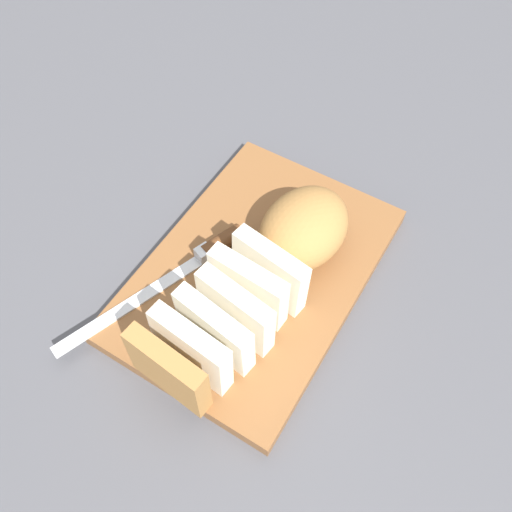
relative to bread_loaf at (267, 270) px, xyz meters
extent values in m
plane|color=#4C4C51|center=(-0.02, -0.03, -0.07)|extent=(3.00, 3.00, 0.00)
cube|color=brown|center=(-0.02, -0.03, -0.05)|extent=(0.38, 0.26, 0.02)
ellipsoid|color=#A8753D|center=(-0.08, 0.01, 0.00)|extent=(0.14, 0.12, 0.08)
cube|color=#F2E8CC|center=(0.00, 0.00, 0.00)|extent=(0.04, 0.10, 0.08)
cube|color=#F2E8CC|center=(0.03, -0.01, 0.00)|extent=(0.03, 0.10, 0.08)
cube|color=#F2E8CC|center=(0.07, 0.00, 0.00)|extent=(0.04, 0.10, 0.08)
cube|color=#F2E8CC|center=(0.10, -0.01, 0.00)|extent=(0.04, 0.10, 0.08)
cube|color=#F2E8CC|center=(0.13, -0.02, 0.00)|extent=(0.03, 0.10, 0.08)
cube|color=#A8753D|center=(0.16, -0.02, 0.00)|extent=(0.03, 0.10, 0.08)
cube|color=silver|center=(0.11, -0.13, -0.04)|extent=(0.21, 0.09, 0.00)
cylinder|color=#593319|center=(-0.02, -0.08, -0.03)|extent=(0.06, 0.04, 0.02)
cube|color=silver|center=(0.00, -0.09, -0.03)|extent=(0.03, 0.02, 0.02)
sphere|color=tan|center=(-0.07, -0.05, -0.04)|extent=(0.00, 0.00, 0.00)
sphere|color=tan|center=(-0.02, 0.03, -0.04)|extent=(0.00, 0.00, 0.00)
sphere|color=tan|center=(-0.03, -0.07, -0.04)|extent=(0.00, 0.00, 0.00)
sphere|color=tan|center=(-0.04, -0.02, -0.04)|extent=(0.00, 0.00, 0.00)
camera|label=1|loc=(0.30, 0.17, 0.56)|focal=38.20mm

